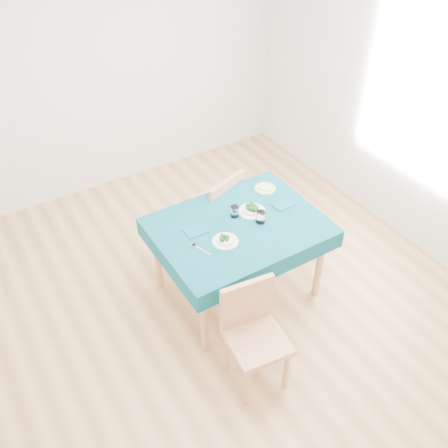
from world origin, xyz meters
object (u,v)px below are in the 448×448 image
chair_near (258,334)px  bowl_far (252,209)px  table (238,259)px  bowl_near (225,239)px  side_plate (265,188)px  chair_far (209,197)px

chair_near → bowl_far: 1.11m
table → bowl_far: 0.46m
chair_near → bowl_near: 0.78m
bowl_near → side_plate: bearing=31.8°
bowl_near → side_plate: size_ratio=1.08×
chair_far → bowl_far: size_ratio=5.07×
table → bowl_near: 0.47m
chair_near → side_plate: 1.43m
bowl_near → side_plate: bowl_near is taller
table → side_plate: size_ratio=7.14×
bowl_near → bowl_far: bowl_far is taller
side_plate → chair_far: bearing=133.0°
chair_near → chair_far: (0.49, 1.50, 0.07)m
table → bowl_near: bowl_near is taller
chair_far → bowl_far: chair_far is taller
chair_far → side_plate: size_ratio=6.07×
side_plate → bowl_near: bearing=-148.2°
bowl_far → side_plate: (0.29, 0.21, -0.03)m
chair_far → side_plate: 0.55m
chair_far → bowl_near: chair_far is taller
chair_near → side_plate: chair_near is taller
bowl_near → side_plate: 0.79m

